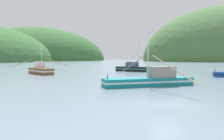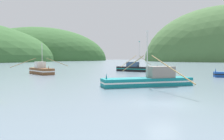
{
  "view_description": "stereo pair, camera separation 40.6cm",
  "coord_description": "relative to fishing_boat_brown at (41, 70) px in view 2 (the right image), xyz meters",
  "views": [
    {
      "loc": [
        -7.68,
        -17.28,
        3.72
      ],
      "look_at": [
        -0.11,
        22.96,
        1.4
      ],
      "focal_mm": 37.13,
      "sensor_mm": 36.0,
      "label": 1
    },
    {
      "loc": [
        -7.28,
        -17.35,
        3.72
      ],
      "look_at": [
        -0.11,
        22.96,
        1.4
      ],
      "focal_mm": 37.13,
      "sensor_mm": 36.0,
      "label": 2
    }
  ],
  "objects": [
    {
      "name": "ground_plane",
      "position": [
        13.63,
        -34.65,
        -0.85
      ],
      "size": [
        600.0,
        600.0,
        0.0
      ],
      "primitive_type": "plane",
      "color": "slate"
    },
    {
      "name": "fishing_boat_black",
      "position": [
        22.78,
        4.46,
        -0.01
      ],
      "size": [
        11.56,
        13.24,
        7.64
      ],
      "rotation": [
        0.0,
        0.0,
        5.57
      ],
      "color": "black",
      "rests_on": "ground"
    },
    {
      "name": "hill_far_center",
      "position": [
        -27.38,
        203.75,
        -0.85
      ],
      "size": [
        143.93,
        115.15,
        69.55
      ],
      "primitive_type": "ellipsoid",
      "color": "#386633",
      "rests_on": "ground"
    },
    {
      "name": "fishing_boat_teal",
      "position": [
        16.36,
        -23.72,
        -0.04
      ],
      "size": [
        12.1,
        19.84,
        7.05
      ],
      "rotation": [
        0.0,
        0.0,
        3.24
      ],
      "color": "#147F84",
      "rests_on": "ground"
    },
    {
      "name": "fishing_boat_brown",
      "position": [
        0.0,
        0.0,
        0.0
      ],
      "size": [
        11.36,
        8.35,
        6.6
      ],
      "rotation": [
        0.0,
        0.0,
        5.22
      ],
      "color": "brown",
      "rests_on": "ground"
    }
  ]
}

